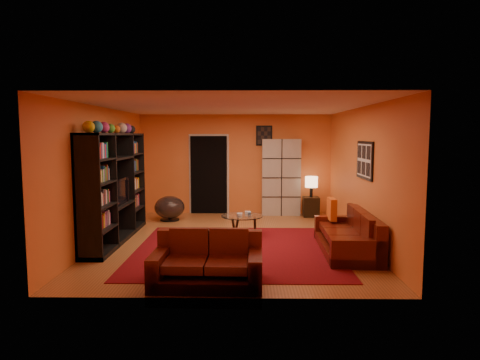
{
  "coord_description": "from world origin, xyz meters",
  "views": [
    {
      "loc": [
        0.28,
        -8.24,
        2.06
      ],
      "look_at": [
        0.16,
        0.1,
        1.19
      ],
      "focal_mm": 32.0,
      "sensor_mm": 36.0,
      "label": 1
    }
  ],
  "objects_px": {
    "sofa": "(351,236)",
    "loveseat": "(208,263)",
    "storage_cabinet": "(281,177)",
    "coffee_table": "(242,218)",
    "bowl_chair": "(170,208)",
    "side_table": "(311,207)",
    "entertainment_unit": "(115,187)",
    "table_lamp": "(311,182)",
    "tv": "(117,192)"
  },
  "relations": [
    {
      "from": "bowl_chair",
      "to": "loveseat",
      "type": "bearing_deg",
      "value": -73.22
    },
    {
      "from": "bowl_chair",
      "to": "table_lamp",
      "type": "height_order",
      "value": "table_lamp"
    },
    {
      "from": "entertainment_unit",
      "to": "coffee_table",
      "type": "bearing_deg",
      "value": 7.63
    },
    {
      "from": "sofa",
      "to": "side_table",
      "type": "bearing_deg",
      "value": 95.4
    },
    {
      "from": "coffee_table",
      "to": "side_table",
      "type": "height_order",
      "value": "side_table"
    },
    {
      "from": "loveseat",
      "to": "storage_cabinet",
      "type": "height_order",
      "value": "storage_cabinet"
    },
    {
      "from": "coffee_table",
      "to": "side_table",
      "type": "bearing_deg",
      "value": 51.54
    },
    {
      "from": "loveseat",
      "to": "bowl_chair",
      "type": "xyz_separation_m",
      "value": [
        -1.32,
        4.37,
        0.03
      ]
    },
    {
      "from": "table_lamp",
      "to": "tv",
      "type": "bearing_deg",
      "value": -148.35
    },
    {
      "from": "loveseat",
      "to": "storage_cabinet",
      "type": "distance_m",
      "value": 5.46
    },
    {
      "from": "bowl_chair",
      "to": "tv",
      "type": "bearing_deg",
      "value": -107.99
    },
    {
      "from": "storage_cabinet",
      "to": "bowl_chair",
      "type": "bearing_deg",
      "value": -162.77
    },
    {
      "from": "loveseat",
      "to": "side_table",
      "type": "bearing_deg",
      "value": -22.32
    },
    {
      "from": "coffee_table",
      "to": "table_lamp",
      "type": "xyz_separation_m",
      "value": [
        1.73,
        2.18,
        0.49
      ]
    },
    {
      "from": "bowl_chair",
      "to": "side_table",
      "type": "xyz_separation_m",
      "value": [
        3.51,
        0.56,
        -0.07
      ]
    },
    {
      "from": "storage_cabinet",
      "to": "table_lamp",
      "type": "bearing_deg",
      "value": -20.73
    },
    {
      "from": "side_table",
      "to": "storage_cabinet",
      "type": "bearing_deg",
      "value": 159.02
    },
    {
      "from": "tv",
      "to": "storage_cabinet",
      "type": "distance_m",
      "value": 4.44
    },
    {
      "from": "sofa",
      "to": "loveseat",
      "type": "relative_size",
      "value": 1.38
    },
    {
      "from": "storage_cabinet",
      "to": "coffee_table",
      "type": "bearing_deg",
      "value": -111.54
    },
    {
      "from": "entertainment_unit",
      "to": "table_lamp",
      "type": "xyz_separation_m",
      "value": [
        4.21,
        2.51,
        -0.18
      ]
    },
    {
      "from": "tv",
      "to": "sofa",
      "type": "xyz_separation_m",
      "value": [
        4.36,
        -0.76,
        -0.69
      ]
    },
    {
      "from": "tv",
      "to": "side_table",
      "type": "xyz_separation_m",
      "value": [
        4.16,
        2.56,
        -0.72
      ]
    },
    {
      "from": "sofa",
      "to": "storage_cabinet",
      "type": "xyz_separation_m",
      "value": [
        -0.95,
        3.61,
        0.69
      ]
    },
    {
      "from": "storage_cabinet",
      "to": "side_table",
      "type": "distance_m",
      "value": 1.08
    },
    {
      "from": "sofa",
      "to": "coffee_table",
      "type": "xyz_separation_m",
      "value": [
        -1.94,
        1.14,
        0.1
      ]
    },
    {
      "from": "sofa",
      "to": "loveseat",
      "type": "bearing_deg",
      "value": -144.12
    },
    {
      "from": "entertainment_unit",
      "to": "side_table",
      "type": "distance_m",
      "value": 4.97
    },
    {
      "from": "sofa",
      "to": "loveseat",
      "type": "height_order",
      "value": "same"
    },
    {
      "from": "loveseat",
      "to": "bowl_chair",
      "type": "relative_size",
      "value": 2.11
    },
    {
      "from": "coffee_table",
      "to": "table_lamp",
      "type": "relative_size",
      "value": 1.63
    },
    {
      "from": "tv",
      "to": "storage_cabinet",
      "type": "height_order",
      "value": "storage_cabinet"
    },
    {
      "from": "side_table",
      "to": "coffee_table",
      "type": "bearing_deg",
      "value": -128.46
    },
    {
      "from": "loveseat",
      "to": "side_table",
      "type": "distance_m",
      "value": 5.39
    },
    {
      "from": "bowl_chair",
      "to": "table_lamp",
      "type": "distance_m",
      "value": 3.59
    },
    {
      "from": "loveseat",
      "to": "bowl_chair",
      "type": "height_order",
      "value": "loveseat"
    },
    {
      "from": "sofa",
      "to": "coffee_table",
      "type": "height_order",
      "value": "sofa"
    },
    {
      "from": "tv",
      "to": "entertainment_unit",
      "type": "bearing_deg",
      "value": 45.37
    },
    {
      "from": "bowl_chair",
      "to": "side_table",
      "type": "relative_size",
      "value": 1.45
    },
    {
      "from": "coffee_table",
      "to": "side_table",
      "type": "xyz_separation_m",
      "value": [
        1.73,
        2.18,
        -0.14
      ]
    },
    {
      "from": "loveseat",
      "to": "table_lamp",
      "type": "relative_size",
      "value": 2.94
    },
    {
      "from": "loveseat",
      "to": "coffee_table",
      "type": "xyz_separation_m",
      "value": [
        0.45,
        2.75,
        0.1
      ]
    },
    {
      "from": "loveseat",
      "to": "bowl_chair",
      "type": "bearing_deg",
      "value": 18.38
    },
    {
      "from": "entertainment_unit",
      "to": "side_table",
      "type": "relative_size",
      "value": 6.0
    },
    {
      "from": "tv",
      "to": "table_lamp",
      "type": "distance_m",
      "value": 4.89
    },
    {
      "from": "storage_cabinet",
      "to": "side_table",
      "type": "height_order",
      "value": "storage_cabinet"
    },
    {
      "from": "sofa",
      "to": "bowl_chair",
      "type": "distance_m",
      "value": 4.63
    },
    {
      "from": "tv",
      "to": "table_lamp",
      "type": "bearing_deg",
      "value": -58.35
    },
    {
      "from": "storage_cabinet",
      "to": "entertainment_unit",
      "type": "bearing_deg",
      "value": -140.78
    },
    {
      "from": "entertainment_unit",
      "to": "sofa",
      "type": "distance_m",
      "value": 4.55
    }
  ]
}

